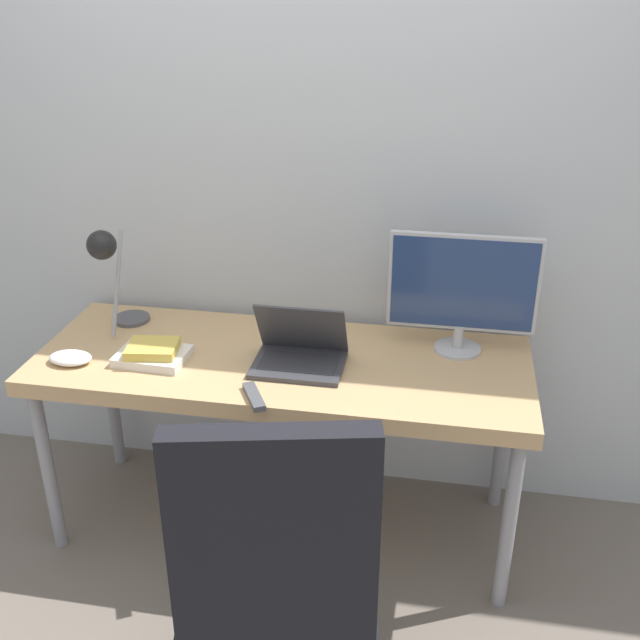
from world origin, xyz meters
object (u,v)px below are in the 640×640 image
object	(u,v)px
game_controller	(70,358)
office_chair	(277,574)
monitor	(463,288)
desk_lamp	(109,263)
book_stack	(153,353)
laptop	(300,352)

from	to	relation	value
game_controller	office_chair	bearing A→B (deg)	-37.76
office_chair	monitor	bearing A→B (deg)	67.41
desk_lamp	game_controller	distance (m)	0.37
monitor	game_controller	world-z (taller)	monitor
book_stack	office_chair	bearing A→B (deg)	-50.83
desk_lamp	game_controller	size ratio (longest dim) A/B	2.76
monitor	office_chair	bearing A→B (deg)	-112.59
office_chair	game_controller	distance (m)	1.17
office_chair	book_stack	world-z (taller)	office_chair
office_chair	game_controller	world-z (taller)	office_chair
laptop	monitor	size ratio (longest dim) A/B	0.60
book_stack	game_controller	size ratio (longest dim) A/B	1.63
office_chair	game_controller	size ratio (longest dim) A/B	7.20
laptop	desk_lamp	bearing A→B (deg)	171.93
laptop	office_chair	xyz separation A→B (m)	(0.11, -0.84, -0.21)
desk_lamp	office_chair	world-z (taller)	desk_lamp
laptop	book_stack	bearing A→B (deg)	-172.83
laptop	game_controller	xyz separation A→B (m)	(-0.81, -0.13, -0.03)
monitor	desk_lamp	size ratio (longest dim) A/B	1.22
monitor	game_controller	bearing A→B (deg)	-165.65
office_chair	book_stack	distance (m)	1.02
monitor	game_controller	size ratio (longest dim) A/B	3.38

